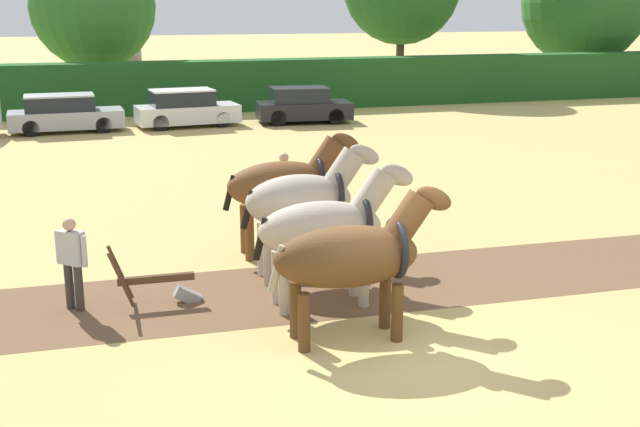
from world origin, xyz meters
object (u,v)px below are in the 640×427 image
object	(u,v)px
draft_horse_trail_right	(287,184)
parked_car_center	(302,106)
draft_horse_lead_left	(354,255)
parked_car_center_left	(186,109)
plow	(164,286)
farmer_beside_team	(284,183)
draft_horse_lead_right	(327,227)
tree_left	(93,6)
parked_car_left	(64,114)
tree_center	(585,3)
farmer_at_plow	(72,258)
draft_horse_trail_left	(305,200)

from	to	relation	value
draft_horse_trail_right	parked_car_center	world-z (taller)	draft_horse_trail_right
draft_horse_lead_left	parked_car_center_left	distance (m)	22.14
plow	parked_car_center	xyz separation A→B (m)	(7.84, 19.60, 0.40)
draft_horse_trail_right	plow	bearing A→B (deg)	-140.00
farmer_beside_team	parked_car_center_left	world-z (taller)	farmer_beside_team
draft_horse_lead_right	farmer_beside_team	distance (m)	5.13
tree_left	farmer_beside_team	size ratio (longest dim) A/B	4.73
draft_horse_trail_right	parked_car_left	bearing A→B (deg)	105.38
draft_horse_lead_left	parked_car_left	xyz separation A→B (m)	(-4.29, 22.07, -0.60)
plow	tree_center	bearing A→B (deg)	47.79
plow	farmer_at_plow	world-z (taller)	farmer_at_plow
draft_horse_lead_right	draft_horse_trail_left	size ratio (longest dim) A/B	1.05
tree_center	draft_horse_trail_right	bearing A→B (deg)	-132.91
tree_center	draft_horse_lead_left	xyz separation A→B (m)	(-24.85, -31.02, -3.58)
farmer_beside_team	draft_horse_trail_left	bearing A→B (deg)	-99.87
draft_horse_lead_left	farmer_beside_team	bearing A→B (deg)	86.22
tree_center	farmer_at_plow	world-z (taller)	tree_center
draft_horse_lead_left	parked_car_center	bearing A→B (deg)	77.87
parked_car_center	tree_left	bearing A→B (deg)	134.16
tree_left	farmer_beside_team	xyz separation A→B (m)	(3.30, -25.21, -3.76)
parked_car_center_left	tree_left	bearing A→B (deg)	102.63
farmer_beside_team	parked_car_left	xyz separation A→B (m)	(-4.88, 15.53, -0.25)
draft_horse_lead_right	parked_car_left	xyz separation A→B (m)	(-4.32, 20.61, -0.63)
tree_center	farmer_at_plow	xyz separation A→B (m)	(-28.85, -28.60, -4.00)
draft_horse_trail_left	parked_car_center	distance (m)	19.65
draft_horse_lead_left	farmer_at_plow	size ratio (longest dim) A/B	1.84
draft_horse_trail_left	draft_horse_trail_right	xyz separation A→B (m)	(0.04, 1.47, -0.02)
tree_left	parked_car_center	world-z (taller)	tree_left
draft_horse_lead_right	parked_car_center_left	bearing A→B (deg)	90.33
draft_horse_lead_left	draft_horse_lead_right	world-z (taller)	draft_horse_lead_right
draft_horse_lead_left	draft_horse_lead_right	bearing A→B (deg)	89.89
plow	parked_car_center_left	world-z (taller)	parked_car_center_left
draft_horse_lead_left	parked_car_center_left	world-z (taller)	draft_horse_lead_left
draft_horse_lead_right	draft_horse_trail_left	distance (m)	1.47
tree_center	farmer_beside_team	world-z (taller)	tree_center
farmer_at_plow	plow	bearing A→B (deg)	-53.20
draft_horse_lead_left	parked_car_left	world-z (taller)	draft_horse_lead_left
farmer_beside_team	parked_car_center	distance (m)	16.02
farmer_beside_team	parked_car_center	size ratio (longest dim) A/B	0.41
draft_horse_lead_right	parked_car_left	size ratio (longest dim) A/B	0.64
draft_horse_lead_left	farmer_beside_team	distance (m)	6.59
farmer_at_plow	draft_horse_lead_right	bearing A→B (deg)	-60.23
farmer_beside_team	parked_car_center_left	bearing A→B (deg)	89.04
parked_car_left	tree_center	bearing A→B (deg)	14.72
farmer_beside_team	plow	bearing A→B (deg)	-127.98
tree_center	parked_car_left	size ratio (longest dim) A/B	1.95
draft_horse_trail_left	draft_horse_trail_right	world-z (taller)	draft_horse_trail_left
draft_horse_trail_right	farmer_at_plow	xyz separation A→B (m)	(-4.10, -1.97, -0.53)
draft_horse_lead_left	farmer_at_plow	xyz separation A→B (m)	(-4.00, 2.42, -0.41)
draft_horse_lead_right	plow	distance (m)	2.91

